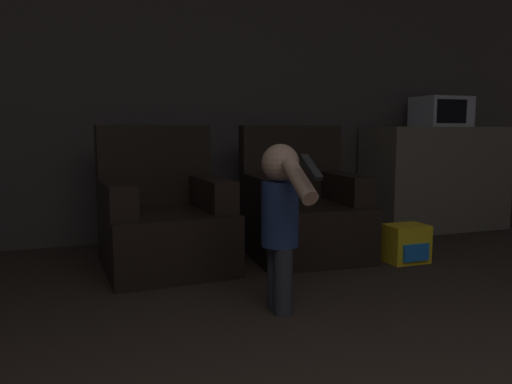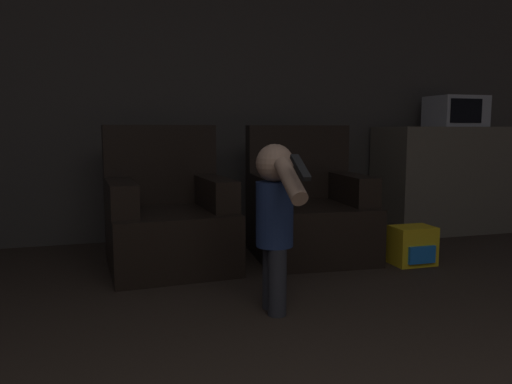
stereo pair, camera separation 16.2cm
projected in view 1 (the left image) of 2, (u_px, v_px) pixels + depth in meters
wall_back at (152, 78)px, 3.94m from camera, size 8.40×0.05×2.60m
armchair_left at (164, 219)px, 3.26m from camera, size 0.81×0.85×0.93m
armchair_right at (302, 211)px, 3.59m from camera, size 0.82×0.85×0.93m
person_toddler at (281, 214)px, 2.41m from camera, size 0.18×0.57×0.83m
toy_backpack at (406, 244)px, 3.38m from camera, size 0.28×0.22×0.26m
kitchen_counter at (434, 178)px, 4.54m from camera, size 1.25×0.58×0.92m
microwave at (441, 112)px, 4.48m from camera, size 0.45×0.36×0.27m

